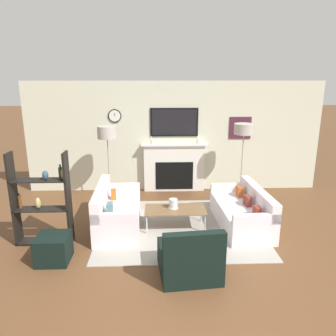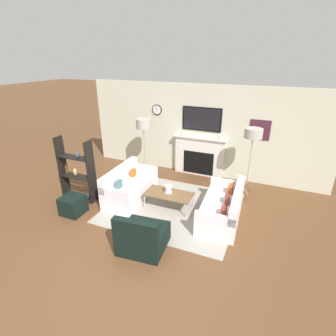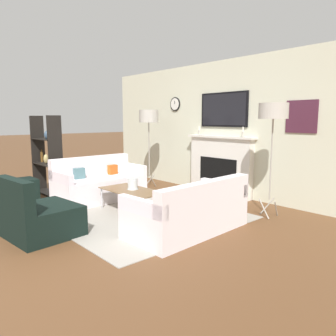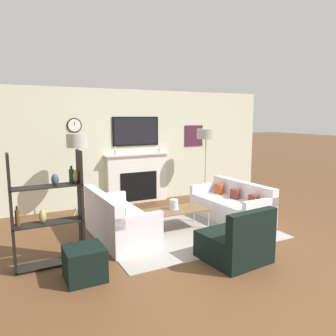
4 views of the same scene
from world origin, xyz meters
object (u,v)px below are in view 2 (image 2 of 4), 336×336
Objects in this scene: couch_right at (223,208)px; hurricane_candle at (168,189)px; couch_left at (129,187)px; coffee_table at (169,194)px; ottoman at (73,205)px; shelf_unit at (77,171)px; floor_lamp_left at (144,124)px; floor_lamp_right at (253,134)px; armchair at (142,237)px.

couch_right reaches higher than hurricane_candle.
couch_right is (2.42, 0.00, -0.02)m from couch_left.
ottoman is (-1.96, -1.11, -0.14)m from coffee_table.
shelf_unit is at bearing -171.66° from couch_right.
floor_lamp_left is 3.57× the size of ottoman.
ottoman is at bearing -126.17° from couch_left.
floor_lamp_left is 1.09× the size of shelf_unit.
floor_lamp_right is (0.32, 1.47, 1.36)m from couch_right.
hurricane_candle is 2.26m from ottoman.
floor_lamp_right is 4.66m from ottoman.
couch_right is at bearing 19.45° from ottoman.
hurricane_candle is at bearing -46.16° from floor_lamp_left.
couch_left is 1.12m from coffee_table.
armchair is 1.57m from coffee_table.
armchair is 4.91× the size of hurricane_candle.
floor_lamp_right is (2.74, 1.47, 1.34)m from couch_left.
floor_lamp_left is 3.00m from ottoman.
couch_left is 2.42m from couch_right.
armchair is 0.52× the size of floor_lamp_right.
floor_lamp_left reaches higher than coffee_table.
hurricane_candle is at bearing 126.28° from coffee_table.
floor_lamp_right reaches higher than couch_right.
shelf_unit reaches higher than armchair.
couch_right is at bearing 8.34° from shelf_unit.
couch_left is at bearing -179.29° from hurricane_candle.
coffee_table is 0.66× the size of floor_lamp_left.
floor_lamp_right is (1.66, 1.46, 1.17)m from hurricane_candle.
floor_lamp_right is at bearing 0.00° from floor_lamp_left.
hurricane_candle is 2.50m from floor_lamp_right.
hurricane_candle is at bearing 13.40° from shelf_unit.
floor_lamp_left is (-2.74, 1.47, 1.31)m from couch_right.
couch_left is 3.44× the size of ottoman.
armchair is at bearing -85.62° from coffee_table.
shelf_unit is (-3.58, -0.52, 0.50)m from couch_right.
coffee_table is (1.12, -0.03, 0.06)m from couch_left.
shelf_unit is (-2.27, -0.49, 0.41)m from coffee_table.
shelf_unit is (-0.84, -1.99, -0.81)m from floor_lamp_left.
couch_left is 0.94× the size of floor_lamp_right.
couch_right is 1.92× the size of armchair.
couch_right is at bearing 0.11° from couch_left.
armchair is at bearing -52.25° from couch_left.
floor_lamp_right reaches higher than hurricane_candle.
shelf_unit reaches higher than couch_right.
hurricane_candle is (-0.15, 1.61, 0.20)m from armchair.
floor_lamp_right is at bearing 77.72° from couch_right.
floor_lamp_left is at bearing 78.82° from ottoman.
couch_right is 1.55× the size of coffee_table.
floor_lamp_right is (3.06, 0.00, 0.05)m from floor_lamp_left.
couch_right is 1.02× the size of floor_lamp_left.
couch_left is 1.42m from ottoman.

